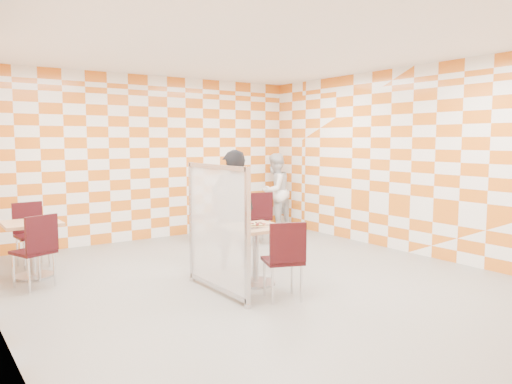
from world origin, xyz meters
The scene contains 15 objects.
room_shell centered at (0.00, 0.54, 1.50)m, with size 7.00×7.00×7.00m.
main_table centered at (-0.08, -0.05, 0.51)m, with size 0.70×0.70×0.75m.
second_table centered at (1.39, 2.59, 0.51)m, with size 0.70×0.70×0.75m.
empty_table centered at (-2.35, 1.91, 0.51)m, with size 0.70×0.70×0.75m.
chair_main_front centered at (-0.20, -0.81, 0.54)m, with size 0.55×0.55×0.92m.
chair_second_front centered at (1.37, 1.94, 0.54)m, with size 0.51×0.52×0.92m.
chair_second_side centered at (0.87, 2.68, 0.54)m, with size 0.44×0.43×0.92m.
chair_empty_near centered at (-2.40, 1.32, 0.54)m, with size 0.54×0.55×0.92m.
chair_empty_far centered at (-2.24, 2.60, 0.54)m, with size 0.46×0.47×0.92m.
partition centered at (-0.68, -0.12, 0.79)m, with size 0.08×1.38×1.55m.
man_dark centered at (0.11, 0.79, 0.85)m, with size 0.62×0.41×1.70m, color black.
man_white centered at (2.55, 3.05, 0.78)m, with size 0.76×0.59×1.56m, color white.
pizza_on_foil centered at (-0.08, -0.07, 0.77)m, with size 0.40×0.40×0.04m.
sport_bottle centered at (1.19, 2.63, 0.84)m, with size 0.06×0.06×0.20m.
soda_bottle centered at (1.57, 2.68, 0.85)m, with size 0.07×0.07×0.23m.
Camera 1 is at (-3.61, -5.16, 1.84)m, focal length 35.00 mm.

